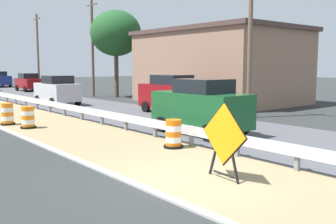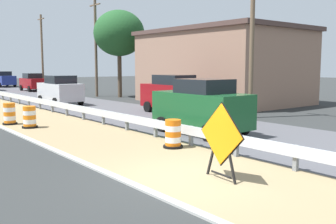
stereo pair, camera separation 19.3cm
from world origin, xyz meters
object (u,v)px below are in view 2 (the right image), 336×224
at_px(car_mid_far_lane, 33,82).
at_px(utility_pole_near, 252,35).
at_px(car_lead_near_lane, 60,90).
at_px(utility_pole_mid, 96,47).
at_px(car_lead_far_lane, 202,107).
at_px(warning_sign_diamond, 221,137).
at_px(car_distant_a, 3,79).
at_px(traffic_barrel_nearest, 173,135).
at_px(utility_pole_far, 42,51).
at_px(traffic_barrel_mid, 10,115).
at_px(traffic_barrel_close, 30,118).
at_px(car_trailing_near_lane, 175,94).

relative_size(car_mid_far_lane, utility_pole_near, 0.51).
distance_m(car_lead_near_lane, utility_pole_mid, 8.18).
bearing_deg(car_lead_far_lane, warning_sign_diamond, 140.26).
bearing_deg(warning_sign_diamond, utility_pole_mid, -105.88).
distance_m(car_lead_far_lane, car_distant_a, 42.01).
relative_size(traffic_barrel_nearest, utility_pole_far, 0.11).
xyz_separation_m(traffic_barrel_mid, car_lead_far_lane, (5.41, -7.50, 0.66)).
height_order(car_lead_near_lane, car_mid_far_lane, car_lead_near_lane).
bearing_deg(car_mid_far_lane, utility_pole_near, 3.74).
bearing_deg(traffic_barrel_nearest, traffic_barrel_close, 108.12).
xyz_separation_m(car_lead_near_lane, car_distant_a, (3.60, 26.98, -0.02)).
distance_m(car_lead_near_lane, utility_pole_near, 14.34).
xyz_separation_m(traffic_barrel_close, car_lead_far_lane, (5.01, -5.89, 0.68)).
height_order(car_distant_a, utility_pole_far, utility_pole_far).
distance_m(warning_sign_diamond, utility_pole_mid, 26.83).
bearing_deg(car_distant_a, traffic_barrel_nearest, -10.04).
distance_m(car_lead_near_lane, car_trailing_near_lane, 9.50).
distance_m(car_mid_far_lane, utility_pole_far, 4.34).
distance_m(car_trailing_near_lane, utility_pole_mid, 14.42).
xyz_separation_m(traffic_barrel_mid, utility_pole_far, (11.26, 25.48, 4.00)).
xyz_separation_m(car_trailing_near_lane, car_distant_a, (0.30, 35.89, -0.10)).
distance_m(traffic_barrel_nearest, traffic_barrel_mid, 9.29).
xyz_separation_m(traffic_barrel_nearest, utility_pole_far, (8.49, 34.35, 4.03)).
height_order(utility_pole_mid, utility_pole_far, utility_pole_far).
relative_size(traffic_barrel_nearest, car_mid_far_lane, 0.23).
relative_size(car_lead_far_lane, utility_pole_far, 0.49).
distance_m(traffic_barrel_nearest, car_lead_near_lane, 16.49).
xyz_separation_m(car_mid_far_lane, utility_pole_near, (1.34, -29.30, 3.38)).
distance_m(traffic_barrel_mid, car_lead_near_lane, 9.29).
relative_size(traffic_barrel_close, car_lead_far_lane, 0.23).
height_order(traffic_barrel_nearest, car_lead_near_lane, car_lead_near_lane).
xyz_separation_m(traffic_barrel_nearest, car_distant_a, (6.48, 43.21, 0.59)).
height_order(car_mid_far_lane, car_distant_a, car_distant_a).
height_order(car_trailing_near_lane, car_mid_far_lane, car_trailing_near_lane).
height_order(car_trailing_near_lane, car_distant_a, car_trailing_near_lane).
relative_size(car_lead_near_lane, car_lead_far_lane, 0.96).
relative_size(car_mid_far_lane, car_distant_a, 0.90).
xyz_separation_m(traffic_barrel_close, car_mid_far_lane, (9.03, 25.27, 0.54)).
distance_m(traffic_barrel_close, utility_pole_near, 11.79).
bearing_deg(car_distant_a, car_trailing_near_lane, -1.99).
distance_m(traffic_barrel_close, utility_pole_far, 29.46).
bearing_deg(car_lead_near_lane, utility_pole_mid, -48.66).
bearing_deg(utility_pole_far, car_trailing_near_lane, -94.87).
xyz_separation_m(car_mid_far_lane, utility_pole_far, (1.83, 1.81, 3.49)).
relative_size(traffic_barrel_mid, car_trailing_near_lane, 0.22).
bearing_deg(utility_pole_near, car_distant_a, 92.16).
distance_m(car_lead_far_lane, car_mid_far_lane, 31.42).
relative_size(car_trailing_near_lane, car_distant_a, 0.99).
relative_size(traffic_barrel_nearest, traffic_barrel_mid, 0.94).
xyz_separation_m(traffic_barrel_mid, car_lead_near_lane, (5.65, 7.36, 0.58)).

